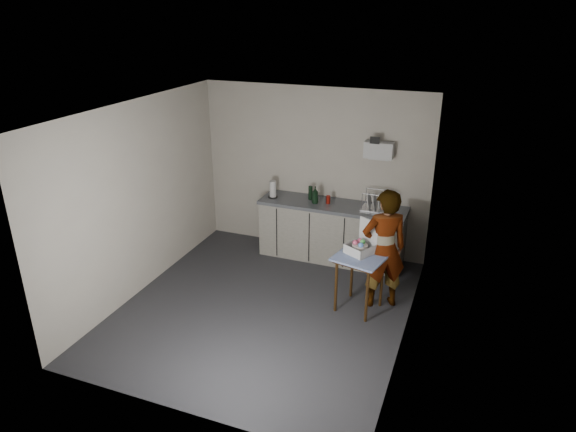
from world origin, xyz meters
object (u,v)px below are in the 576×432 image
at_px(paper_towel, 273,190).
at_px(standing_man, 384,249).
at_px(kitchen_counter, 332,233).
at_px(soda_can, 328,200).
at_px(soap_bottle, 315,195).
at_px(dark_bottle, 310,193).
at_px(side_table, 360,263).
at_px(dish_rack, 375,205).
at_px(bakery_box, 361,246).

bearing_deg(paper_towel, standing_man, -27.15).
relative_size(kitchen_counter, soda_can, 18.46).
relative_size(soap_bottle, dark_bottle, 1.22).
relative_size(kitchen_counter, side_table, 2.92).
bearing_deg(soda_can, paper_towel, -176.46).
bearing_deg(soda_can, dark_bottle, 167.96).
height_order(standing_man, paper_towel, standing_man).
relative_size(standing_man, soap_bottle, 6.14).
distance_m(side_table, dish_rack, 1.32).
relative_size(kitchen_counter, dish_rack, 5.64).
height_order(soap_bottle, soda_can, soap_bottle).
xyz_separation_m(soap_bottle, paper_towel, (-0.70, 0.01, -0.01)).
height_order(soap_bottle, bakery_box, bakery_box).
bearing_deg(paper_towel, dish_rack, 2.41).
relative_size(dark_bottle, bakery_box, 0.51).
height_order(standing_man, dark_bottle, standing_man).
distance_m(standing_man, soap_bottle, 1.61).
distance_m(soap_bottle, dish_rack, 0.91).
distance_m(side_table, standing_man, 0.36).
distance_m(soap_bottle, paper_towel, 0.70).
distance_m(kitchen_counter, paper_towel, 1.13).
relative_size(soda_can, dish_rack, 0.31).
relative_size(paper_towel, bakery_box, 0.63).
xyz_separation_m(dish_rack, bakery_box, (0.08, -1.19, -0.11)).
bearing_deg(dish_rack, side_table, -85.40).
bearing_deg(standing_man, bakery_box, -4.62).
bearing_deg(standing_man, kitchen_counter, -75.47).
bearing_deg(dark_bottle, side_table, -49.86).
relative_size(side_table, soda_can, 6.33).
xyz_separation_m(soap_bottle, soda_can, (0.19, 0.07, -0.07)).
height_order(soda_can, bakery_box, bakery_box).
bearing_deg(soda_can, dish_rack, 1.01).
xyz_separation_m(standing_man, dish_rack, (-0.35, 1.07, 0.16)).
distance_m(standing_man, bakery_box, 0.30).
distance_m(dark_bottle, paper_towel, 0.59).
bearing_deg(paper_towel, soap_bottle, -1.07).
relative_size(soda_can, bakery_box, 0.29).
bearing_deg(paper_towel, kitchen_counter, 3.24).
relative_size(soda_can, dark_bottle, 0.56).
distance_m(soda_can, dish_rack, 0.72).
bearing_deg(side_table, standing_man, 54.10).
height_order(kitchen_counter, dish_rack, dish_rack).
bearing_deg(side_table, soap_bottle, 143.00).
xyz_separation_m(kitchen_counter, dish_rack, (0.64, 0.01, 0.55)).
xyz_separation_m(standing_man, soap_bottle, (-1.25, 0.98, 0.23)).
xyz_separation_m(kitchen_counter, soap_bottle, (-0.26, -0.07, 0.62)).
relative_size(standing_man, dark_bottle, 7.51).
bearing_deg(bakery_box, side_table, -45.31).
relative_size(side_table, soap_bottle, 2.91).
height_order(side_table, dark_bottle, dark_bottle).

